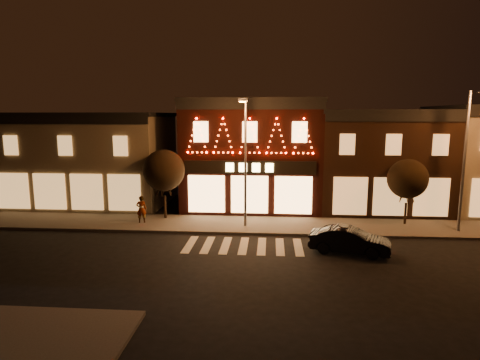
# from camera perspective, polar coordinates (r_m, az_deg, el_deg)

# --- Properties ---
(ground) EXTENTS (120.00, 120.00, 0.00)m
(ground) POSITION_cam_1_polar(r_m,az_deg,el_deg) (18.74, -0.35, -13.19)
(ground) COLOR black
(ground) RESTS_ON ground
(sidewalk_far) EXTENTS (44.00, 4.00, 0.15)m
(sidewalk_far) POSITION_cam_1_polar(r_m,az_deg,el_deg) (26.24, 5.50, -6.44)
(sidewalk_far) COLOR #47423D
(sidewalk_far) RESTS_ON ground
(building_left) EXTENTS (12.20, 8.28, 7.30)m
(building_left) POSITION_cam_1_polar(r_m,az_deg,el_deg) (34.61, -20.30, 2.89)
(building_left) COLOR #7B6F58
(building_left) RESTS_ON ground
(building_pulp) EXTENTS (10.20, 8.34, 8.30)m
(building_pulp) POSITION_cam_1_polar(r_m,az_deg,el_deg) (31.41, 1.77, 3.79)
(building_pulp) COLOR black
(building_pulp) RESTS_ON ground
(building_right_a) EXTENTS (9.20, 8.28, 7.50)m
(building_right_a) POSITION_cam_1_polar(r_m,az_deg,el_deg) (32.45, 18.79, 2.77)
(building_right_a) COLOR black
(building_right_a) RESTS_ON ground
(streetlamp_mid) EXTENTS (0.51, 1.83, 7.99)m
(streetlamp_mid) POSITION_cam_1_polar(r_m,az_deg,el_deg) (24.68, 0.72, 3.87)
(streetlamp_mid) COLOR #59595E
(streetlamp_mid) RESTS_ON sidewalk_far
(streetlamp_right) EXTENTS (0.77, 1.92, 8.38)m
(streetlamp_right) POSITION_cam_1_polar(r_m,az_deg,el_deg) (27.10, 29.63, 3.63)
(streetlamp_right) COLOR #59595E
(streetlamp_right) RESTS_ON sidewalk_far
(tree_left) EXTENTS (2.81, 2.81, 4.70)m
(tree_left) POSITION_cam_1_polar(r_m,az_deg,el_deg) (27.58, -10.72, 1.35)
(tree_left) COLOR black
(tree_left) RESTS_ON sidewalk_far
(tree_right) EXTENTS (2.52, 2.52, 4.22)m
(tree_right) POSITION_cam_1_polar(r_m,az_deg,el_deg) (27.78, 22.67, 0.15)
(tree_right) COLOR black
(tree_right) RESTS_ON sidewalk_far
(dark_sedan) EXTENTS (4.34, 2.48, 1.35)m
(dark_sedan) POSITION_cam_1_polar(r_m,az_deg,el_deg) (21.92, 15.26, -8.27)
(dark_sedan) COLOR black
(dark_sedan) RESTS_ON ground
(pedestrian) EXTENTS (0.73, 0.58, 1.78)m
(pedestrian) POSITION_cam_1_polar(r_m,az_deg,el_deg) (27.14, -13.80, -4.03)
(pedestrian) COLOR gray
(pedestrian) RESTS_ON sidewalk_far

